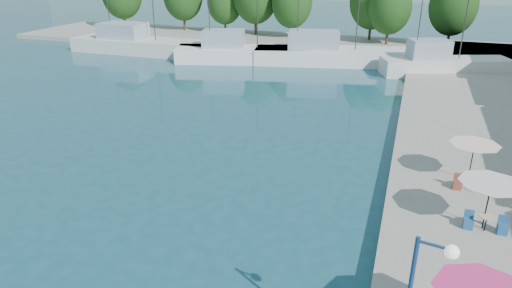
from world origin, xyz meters
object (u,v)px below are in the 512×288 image
at_px(trawler_04, 442,65).
at_px(trawler_02, 240,53).
at_px(trawler_03, 334,55).
at_px(umbrella_cream, 474,148).
at_px(trawler_01, 140,45).
at_px(umbrella_white, 491,188).

bearing_deg(trawler_04, trawler_02, 162.59).
distance_m(trawler_03, trawler_04, 12.20).
xyz_separation_m(trawler_02, umbrella_cream, (23.57, -26.80, 1.44)).
height_order(trawler_01, umbrella_white, trawler_01).
xyz_separation_m(trawler_03, umbrella_white, (12.88, -34.43, 1.57)).
xyz_separation_m(trawler_01, trawler_03, (25.64, 1.63, -0.00)).
distance_m(trawler_03, umbrella_white, 36.79).
relative_size(trawler_02, umbrella_cream, 6.36).
xyz_separation_m(trawler_04, umbrella_cream, (0.58, -27.80, 1.44)).
xyz_separation_m(trawler_04, umbrella_white, (0.80, -32.75, 1.57)).
relative_size(trawler_03, umbrella_cream, 7.68).
relative_size(umbrella_white, umbrella_cream, 1.06).
distance_m(trawler_01, trawler_04, 37.73).
bearing_deg(trawler_04, trawler_01, 160.05).
distance_m(trawler_01, trawler_03, 25.70).
relative_size(trawler_03, trawler_04, 1.45).
xyz_separation_m(trawler_02, trawler_03, (10.92, 2.68, -0.00)).
xyz_separation_m(umbrella_white, umbrella_cream, (-0.23, 4.95, -0.13)).
distance_m(trawler_01, umbrella_cream, 47.38).
xyz_separation_m(trawler_01, umbrella_cream, (38.30, -27.85, 1.44)).
distance_m(trawler_02, umbrella_cream, 35.72).
relative_size(trawler_03, umbrella_white, 7.26).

